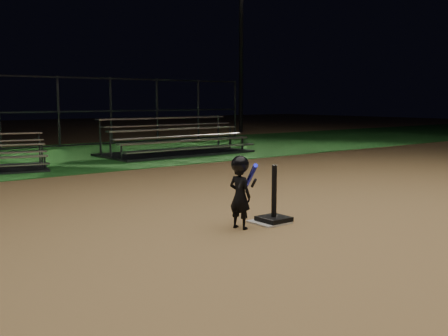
% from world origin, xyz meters
% --- Properties ---
extents(ground, '(80.00, 80.00, 0.00)m').
position_xyz_m(ground, '(0.00, 0.00, 0.00)').
color(ground, '#A77F4B').
rests_on(ground, ground).
extents(grass_strip, '(60.00, 8.00, 0.01)m').
position_xyz_m(grass_strip, '(0.00, 10.00, 0.01)').
color(grass_strip, '#1C581C').
rests_on(grass_strip, ground).
extents(home_plate, '(0.45, 0.45, 0.02)m').
position_xyz_m(home_plate, '(0.00, 0.00, 0.01)').
color(home_plate, beige).
rests_on(home_plate, ground).
extents(batting_tee, '(0.38, 0.38, 0.77)m').
position_xyz_m(batting_tee, '(0.06, -0.03, 0.16)').
color(batting_tee, black).
rests_on(batting_tee, home_plate).
extents(child_batter, '(0.41, 0.57, 0.95)m').
position_xyz_m(child_batter, '(-0.52, -0.00, 0.51)').
color(child_batter, black).
rests_on(child_batter, ground).
extents(bleacher_right, '(4.61, 2.31, 1.12)m').
position_xyz_m(bleacher_right, '(3.94, 8.43, 0.23)').
color(bleacher_right, '#B9BABF').
rests_on(bleacher_right, ground).
extents(light_pole_right, '(0.90, 0.53, 8.30)m').
position_xyz_m(light_pole_right, '(12.00, 14.94, 4.95)').
color(light_pole_right, '#2D2D30').
rests_on(light_pole_right, ground).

